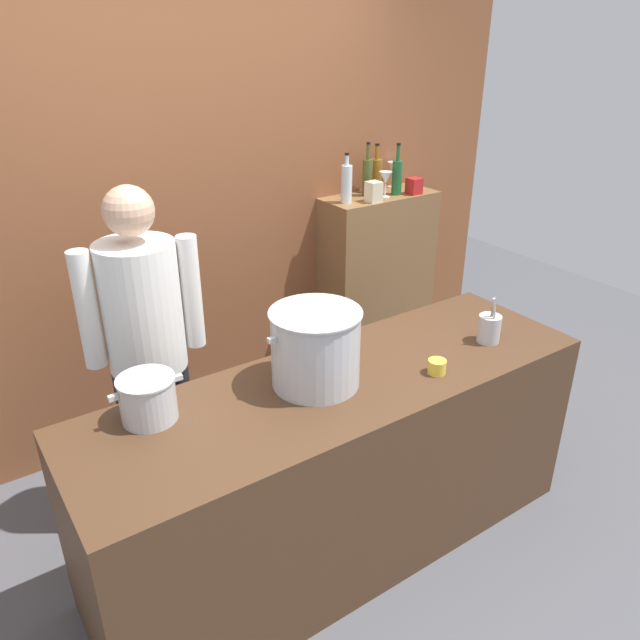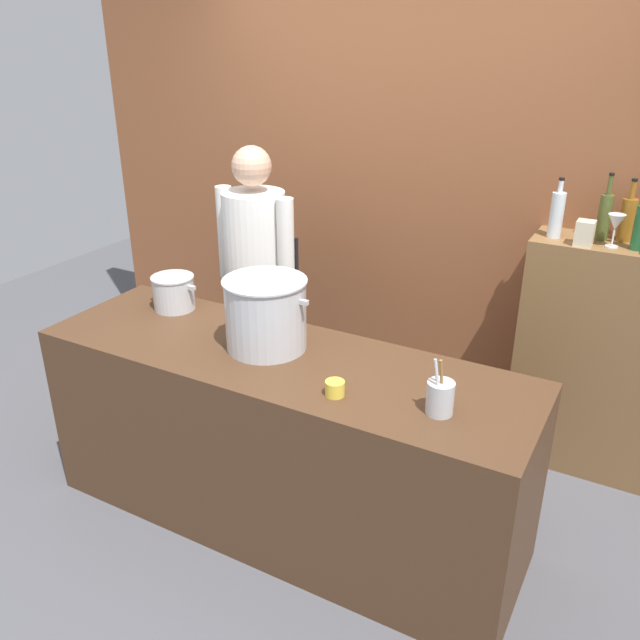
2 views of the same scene
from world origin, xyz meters
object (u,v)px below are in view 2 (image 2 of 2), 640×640
object	(u,v)px
utensil_crock	(440,397)
butter_jar	(335,388)
wine_bottle_clear	(557,214)
wine_glass_wide	(616,223)
stockpot_small	(174,292)
spice_tin_cream	(585,233)
stockpot_large	(266,314)
wine_bottle_amber	(627,218)
wine_bottle_olive	(604,216)
chef	(257,273)

from	to	relation	value
utensil_crock	butter_jar	world-z (taller)	utensil_crock
wine_bottle_clear	wine_glass_wide	xyz separation A→B (m)	(0.27, -0.03, -0.00)
utensil_crock	wine_bottle_clear	xyz separation A→B (m)	(0.11, 1.27, 0.41)
wine_bottle_clear	stockpot_small	bearing A→B (deg)	-149.08
wine_bottle_clear	wine_glass_wide	distance (m)	0.28
spice_tin_cream	stockpot_large	bearing A→B (deg)	-137.26
wine_bottle_clear	wine_bottle_amber	size ratio (longest dim) A/B	0.97
wine_bottle_amber	wine_bottle_olive	bearing A→B (deg)	-160.49
wine_bottle_clear	stockpot_large	bearing A→B (deg)	-131.24
butter_jar	wine_bottle_olive	bearing A→B (deg)	62.75
stockpot_large	butter_jar	bearing A→B (deg)	-25.77
stockpot_large	wine_bottle_amber	size ratio (longest dim) A/B	1.42
chef	wine_bottle_amber	xyz separation A→B (m)	(1.77, 0.59, 0.41)
utensil_crock	spice_tin_cream	world-z (taller)	spice_tin_cream
stockpot_large	spice_tin_cream	size ratio (longest dim) A/B	3.56
chef	butter_jar	bearing A→B (deg)	146.05
chef	butter_jar	world-z (taller)	chef
chef	wine_bottle_clear	xyz separation A→B (m)	(1.46, 0.49, 0.41)
chef	wine_glass_wide	world-z (taller)	chef
utensil_crock	wine_bottle_clear	world-z (taller)	wine_bottle_clear
butter_jar	spice_tin_cream	distance (m)	1.49
wine_bottle_olive	wine_glass_wide	world-z (taller)	wine_bottle_olive
chef	wine_glass_wide	size ratio (longest dim) A/B	10.43
chef	butter_jar	distance (m)	1.28
wine_bottle_amber	spice_tin_cream	world-z (taller)	wine_bottle_amber
utensil_crock	wine_bottle_olive	bearing A→B (deg)	76.32
butter_jar	wine_glass_wide	size ratio (longest dim) A/B	0.49
utensil_crock	wine_bottle_amber	xyz separation A→B (m)	(0.43, 1.37, 0.41)
wine_bottle_olive	wine_bottle_amber	xyz separation A→B (m)	(0.10, 0.04, -0.01)
chef	stockpot_large	xyz separation A→B (m)	(0.48, -0.63, 0.10)
wine_bottle_olive	wine_bottle_amber	size ratio (longest dim) A/B	1.07
wine_glass_wide	wine_bottle_olive	bearing A→B (deg)	122.80
wine_bottle_clear	wine_bottle_amber	world-z (taller)	wine_bottle_amber
utensil_crock	wine_glass_wide	xyz separation A→B (m)	(0.39, 1.23, 0.41)
wine_bottle_olive	wine_bottle_amber	bearing A→B (deg)	19.51
butter_jar	wine_bottle_clear	size ratio (longest dim) A/B	0.26
wine_bottle_olive	chef	bearing A→B (deg)	-161.74
stockpot_large	wine_bottle_clear	xyz separation A→B (m)	(0.98, 1.12, 0.32)
spice_tin_cream	wine_glass_wide	bearing A→B (deg)	18.06
wine_bottle_clear	wine_bottle_amber	bearing A→B (deg)	18.11
spice_tin_cream	wine_bottle_amber	bearing A→B (deg)	47.47
butter_jar	spice_tin_cream	bearing A→B (deg)	62.32
stockpot_small	wine_bottle_amber	size ratio (longest dim) A/B	0.92
wine_bottle_olive	wine_bottle_amber	world-z (taller)	wine_bottle_olive
butter_jar	wine_bottle_olive	size ratio (longest dim) A/B	0.24
stockpot_small	butter_jar	distance (m)	1.18
butter_jar	wine_glass_wide	bearing A→B (deg)	58.93
utensil_crock	wine_bottle_olive	size ratio (longest dim) A/B	0.71
butter_jar	utensil_crock	bearing A→B (deg)	10.62
butter_jar	spice_tin_cream	world-z (taller)	spice_tin_cream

